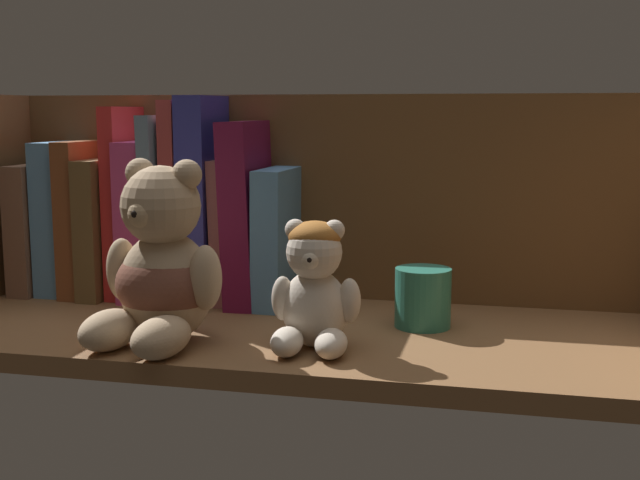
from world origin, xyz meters
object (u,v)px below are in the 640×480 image
(book_3, at_px, (110,226))
(book_8, at_px, (208,199))
(book_0, at_px, (42,227))
(book_7, at_px, (186,200))
(book_10, at_px, (252,212))
(pillar_candle, at_px, (423,298))
(book_2, at_px, (89,217))
(book_6, at_px, (171,207))
(book_11, at_px, (281,235))
(teddy_bear_larger, at_px, (162,271))
(book_4, at_px, (128,202))
(book_1, at_px, (66,217))
(book_5, at_px, (150,219))
(book_9, at_px, (230,230))
(teddy_bear_smaller, at_px, (314,288))

(book_3, distance_m, book_8, 0.14)
(book_0, xyz_separation_m, book_7, (0.20, 0.00, 0.04))
(book_10, bearing_deg, pillar_candle, -20.30)
(book_2, xyz_separation_m, book_6, (0.11, 0.00, 0.02))
(book_0, bearing_deg, book_2, 0.00)
(book_11, distance_m, pillar_candle, 0.20)
(teddy_bear_larger, bearing_deg, book_4, 123.72)
(book_1, height_order, book_4, book_4)
(book_0, height_order, pillar_candle, book_0)
(book_4, bearing_deg, book_7, 0.00)
(book_3, distance_m, book_5, 0.06)
(book_1, distance_m, pillar_candle, 0.47)
(book_9, bearing_deg, pillar_candle, -18.14)
(book_3, height_order, book_11, book_3)
(book_5, height_order, book_10, book_10)
(book_1, bearing_deg, book_2, 0.00)
(book_6, bearing_deg, book_8, 0.00)
(book_2, xyz_separation_m, book_10, (0.21, 0.00, 0.01))
(teddy_bear_smaller, bearing_deg, book_9, 129.14)
(book_6, height_order, teddy_bear_larger, book_6)
(book_8, distance_m, book_9, 0.05)
(teddy_bear_larger, bearing_deg, book_5, 117.41)
(book_7, bearing_deg, book_0, 180.00)
(book_11, bearing_deg, teddy_bear_larger, -108.65)
(book_0, relative_size, book_10, 0.75)
(book_4, distance_m, book_7, 0.08)
(book_10, xyz_separation_m, pillar_candle, (0.21, -0.08, -0.08))
(book_9, distance_m, book_10, 0.04)
(book_0, height_order, book_7, book_7)
(book_11, height_order, teddy_bear_smaller, book_11)
(teddy_bear_smaller, bearing_deg, teddy_bear_larger, -174.88)
(book_3, bearing_deg, pillar_candle, -11.20)
(teddy_bear_larger, bearing_deg, book_2, 133.42)
(book_1, bearing_deg, book_6, 0.00)
(book_7, xyz_separation_m, book_10, (0.08, 0.00, -0.01))
(pillar_candle, bearing_deg, book_8, 163.60)
(book_6, relative_size, book_7, 0.93)
(book_6, distance_m, book_7, 0.02)
(book_3, height_order, book_6, book_6)
(book_6, bearing_deg, book_11, 0.00)
(book_7, relative_size, book_10, 1.11)
(book_5, bearing_deg, book_11, 0.00)
(book_7, distance_m, teddy_bear_smaller, 0.28)
(book_2, relative_size, book_11, 1.18)
(book_9, relative_size, teddy_bear_smaller, 1.37)
(book_2, bearing_deg, teddy_bear_smaller, -28.47)
(book_8, height_order, teddy_bear_larger, book_8)
(book_0, height_order, book_4, book_4)
(book_0, distance_m, pillar_candle, 0.50)
(book_11, bearing_deg, teddy_bear_smaller, -65.08)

